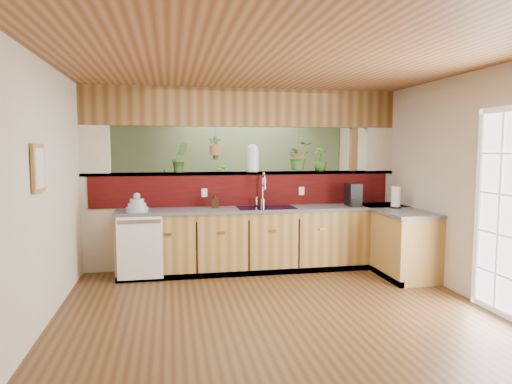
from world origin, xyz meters
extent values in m
cube|color=#4D3117|center=(0.00, 0.00, 0.00)|extent=(4.60, 7.00, 0.01)
cube|color=brown|center=(0.00, 0.00, 2.60)|extent=(4.60, 7.00, 0.01)
cube|color=beige|center=(0.00, 3.50, 1.30)|extent=(4.60, 0.02, 2.60)
cube|color=beige|center=(0.00, -3.50, 1.30)|extent=(4.60, 0.02, 2.60)
cube|color=beige|center=(-2.30, 0.00, 1.30)|extent=(0.02, 7.00, 2.60)
cube|color=beige|center=(2.30, 0.00, 1.30)|extent=(0.02, 7.00, 2.60)
cube|color=beige|center=(0.00, 1.35, 0.68)|extent=(4.60, 0.15, 1.35)
cube|color=#3E0808|center=(0.00, 1.27, 1.12)|extent=(4.40, 0.02, 0.45)
cube|color=brown|center=(0.00, 1.35, 1.37)|extent=(4.60, 0.21, 0.04)
cube|color=brown|center=(0.00, 1.35, 2.33)|extent=(4.60, 0.15, 0.55)
cube|color=beige|center=(-2.10, 1.35, 1.70)|extent=(0.40, 0.15, 0.70)
cube|color=beige|center=(2.10, 1.35, 1.70)|extent=(0.40, 0.15, 0.70)
cube|color=brown|center=(1.70, 1.35, 1.30)|extent=(0.10, 0.10, 2.60)
cube|color=brown|center=(0.00, 1.35, 1.37)|extent=(4.60, 0.21, 0.04)
cube|color=brown|center=(0.00, 1.35, 2.33)|extent=(4.60, 0.15, 0.55)
cube|color=#5D714D|center=(0.00, 3.48, 1.30)|extent=(4.55, 0.02, 2.55)
cube|color=olive|center=(0.25, 0.98, 0.43)|extent=(4.10, 0.60, 0.86)
cube|color=#515056|center=(0.25, 0.98, 0.88)|extent=(4.14, 0.64, 0.04)
cube|color=olive|center=(2.00, 0.54, 0.43)|extent=(0.60, 1.48, 0.86)
cube|color=#515056|center=(2.00, 0.54, 0.88)|extent=(0.64, 1.52, 0.04)
cube|color=olive|center=(2.00, 0.98, 0.43)|extent=(0.60, 0.60, 0.86)
cube|color=#515056|center=(2.00, 0.98, 0.88)|extent=(0.64, 0.64, 0.04)
cube|color=black|center=(0.25, 0.71, 0.04)|extent=(4.10, 0.06, 0.08)
cube|color=black|center=(1.73, 0.54, 0.04)|extent=(0.06, 1.48, 0.08)
cube|color=white|center=(-1.48, 0.66, 0.45)|extent=(0.58, 0.02, 0.82)
cube|color=#B7B7B2|center=(-1.48, 0.65, 0.80)|extent=(0.54, 0.01, 0.05)
cube|color=black|center=(0.25, 0.98, 0.89)|extent=(0.82, 0.50, 0.03)
cube|color=black|center=(0.06, 0.98, 0.80)|extent=(0.34, 0.40, 0.16)
cube|color=black|center=(0.44, 0.98, 0.80)|extent=(0.34, 0.40, 0.16)
cube|color=white|center=(2.27, -1.30, 1.05)|extent=(0.06, 1.02, 2.16)
cube|color=olive|center=(-2.27, -0.80, 1.55)|extent=(0.03, 0.35, 0.45)
cube|color=silver|center=(-2.26, -0.80, 1.55)|extent=(0.01, 0.27, 0.37)
cylinder|color=#B7B7B2|center=(0.24, 1.18, 0.95)|extent=(0.07, 0.07, 0.10)
cylinder|color=#B7B7B2|center=(0.24, 1.18, 1.14)|extent=(0.02, 0.02, 0.29)
torus|color=#B7B7B2|center=(0.24, 1.10, 1.28)|extent=(0.21, 0.10, 0.21)
cylinder|color=#B7B7B2|center=(0.24, 1.01, 1.21)|extent=(0.02, 0.02, 0.12)
cylinder|color=#B7B7B2|center=(0.14, 1.18, 0.97)|extent=(0.03, 0.03, 0.10)
cylinder|color=#99A5C6|center=(-1.52, 0.86, 0.93)|extent=(0.29, 0.29, 0.06)
cylinder|color=#99A5C6|center=(-1.52, 0.86, 0.99)|extent=(0.23, 0.23, 0.05)
cylinder|color=#99A5C6|center=(-1.52, 0.86, 1.04)|extent=(0.18, 0.18, 0.05)
sphere|color=#99A5C6|center=(-1.52, 0.86, 1.11)|extent=(0.09, 0.09, 0.09)
imported|color=#342313|center=(-0.46, 1.08, 1.00)|extent=(0.10, 0.10, 0.20)
cube|color=black|center=(1.54, 0.93, 1.06)|extent=(0.17, 0.28, 0.33)
cube|color=black|center=(1.54, 0.83, 0.95)|extent=(0.15, 0.11, 0.11)
cylinder|color=silver|center=(1.54, 0.86, 1.00)|extent=(0.09, 0.09, 0.09)
cylinder|color=black|center=(2.03, 0.59, 0.91)|extent=(0.15, 0.15, 0.02)
cylinder|color=#B7B7B2|center=(2.03, 0.59, 1.06)|extent=(0.02, 0.02, 0.32)
cylinder|color=white|center=(2.03, 0.59, 1.06)|extent=(0.12, 0.12, 0.28)
cylinder|color=silver|center=(0.12, 1.35, 1.54)|extent=(0.18, 0.18, 0.31)
sphere|color=silver|center=(0.12, 1.35, 1.72)|extent=(0.16, 0.16, 0.16)
imported|color=#356222|center=(-0.94, 1.35, 1.60)|extent=(0.29, 0.26, 0.43)
imported|color=#356222|center=(1.17, 1.35, 1.57)|extent=(0.23, 0.23, 0.36)
cylinder|color=brown|center=(-0.43, 1.35, 1.91)|extent=(0.01, 0.01, 0.28)
cylinder|color=brown|center=(-0.43, 1.35, 1.71)|extent=(0.16, 0.16, 0.14)
imported|color=#356222|center=(-0.43, 1.35, 1.92)|extent=(0.19, 0.14, 0.34)
cylinder|color=brown|center=(0.83, 1.35, 1.84)|extent=(0.01, 0.01, 0.41)
cylinder|color=brown|center=(0.83, 1.35, 1.58)|extent=(0.20, 0.20, 0.17)
imported|color=#356222|center=(0.83, 1.35, 1.83)|extent=(0.43, 0.39, 0.42)
cube|color=black|center=(-0.64, 3.25, 0.50)|extent=(1.42, 0.50, 0.93)
imported|color=#356222|center=(-1.18, 3.25, 1.17)|extent=(0.25, 0.22, 0.40)
imported|color=#356222|center=(-0.12, 3.25, 1.21)|extent=(0.35, 0.35, 0.48)
imported|color=#356222|center=(0.99, 2.48, 0.33)|extent=(0.65, 0.58, 0.66)
camera|label=1|loc=(-1.08, -5.29, 1.73)|focal=32.00mm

